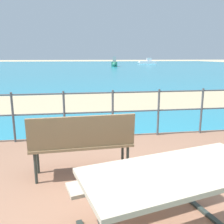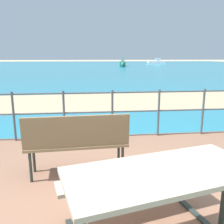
# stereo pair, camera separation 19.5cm
# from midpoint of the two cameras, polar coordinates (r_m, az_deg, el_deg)

# --- Properties ---
(ground_plane) EXTENTS (240.00, 240.00, 0.00)m
(ground_plane) POSITION_cam_midpoint_polar(r_m,az_deg,el_deg) (2.99, 7.79, -22.38)
(ground_plane) COLOR beige
(patio_paving) EXTENTS (6.40, 5.20, 0.06)m
(patio_paving) POSITION_cam_midpoint_polar(r_m,az_deg,el_deg) (2.98, 7.80, -21.91)
(patio_paving) COLOR #996B51
(patio_paving) RESTS_ON ground
(sea_water) EXTENTS (90.00, 90.00, 0.01)m
(sea_water) POSITION_cam_midpoint_polar(r_m,az_deg,el_deg) (42.40, -5.55, 10.59)
(sea_water) COLOR teal
(sea_water) RESTS_ON ground
(beach_strip) EXTENTS (54.07, 5.01, 0.01)m
(beach_strip) POSITION_cam_midpoint_polar(r_m,az_deg,el_deg) (9.48, -2.36, 2.51)
(beach_strip) COLOR tan
(beach_strip) RESTS_ON ground
(picnic_table) EXTENTS (1.84, 1.74, 0.80)m
(picnic_table) POSITION_cam_midpoint_polar(r_m,az_deg,el_deg) (2.10, 14.48, -18.15)
(picnic_table) COLOR #BCAD93
(picnic_table) RESTS_ON patio_paving
(park_bench) EXTENTS (1.44, 0.49, 0.91)m
(park_bench) POSITION_cam_midpoint_polar(r_m,az_deg,el_deg) (3.38, -6.59, -6.46)
(park_bench) COLOR #8C704C
(park_bench) RESTS_ON patio_paving
(railing_fence) EXTENTS (5.94, 0.04, 1.00)m
(railing_fence) POSITION_cam_midpoint_polar(r_m,az_deg,el_deg) (4.97, 1.20, 0.81)
(railing_fence) COLOR #4C5156
(railing_fence) RESTS_ON patio_paving
(boat_near) EXTENTS (4.54, 1.92, 1.37)m
(boat_near) POSITION_cam_midpoint_polar(r_m,az_deg,el_deg) (59.50, 10.55, 11.52)
(boat_near) COLOR silver
(boat_near) RESTS_ON sea_water
(boat_mid) EXTENTS (1.46, 3.40, 1.68)m
(boat_mid) POSITION_cam_midpoint_polar(r_m,az_deg,el_deg) (43.25, 2.69, 11.39)
(boat_mid) COLOR #338466
(boat_mid) RESTS_ON sea_water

